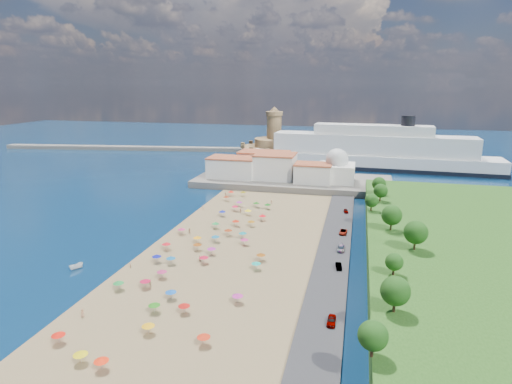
# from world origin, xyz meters

# --- Properties ---
(ground) EXTENTS (700.00, 700.00, 0.00)m
(ground) POSITION_xyz_m (0.00, 0.00, 0.00)
(ground) COLOR #071938
(ground) RESTS_ON ground
(terrace) EXTENTS (90.00, 36.00, 3.00)m
(terrace) POSITION_xyz_m (10.00, 73.00, 1.50)
(terrace) COLOR #59544C
(terrace) RESTS_ON ground
(jetty) EXTENTS (18.00, 70.00, 2.40)m
(jetty) POSITION_xyz_m (-12.00, 108.00, 1.20)
(jetty) COLOR #59544C
(jetty) RESTS_ON ground
(breakwater) EXTENTS (199.03, 34.77, 2.60)m
(breakwater) POSITION_xyz_m (-110.00, 153.00, 1.30)
(breakwater) COLOR #59544C
(breakwater) RESTS_ON ground
(waterfront_buildings) EXTENTS (57.00, 29.00, 11.00)m
(waterfront_buildings) POSITION_xyz_m (-3.05, 73.64, 7.88)
(waterfront_buildings) COLOR silver
(waterfront_buildings) RESTS_ON terrace
(domed_building) EXTENTS (16.00, 16.00, 15.00)m
(domed_building) POSITION_xyz_m (30.00, 71.00, 8.97)
(domed_building) COLOR silver
(domed_building) RESTS_ON terrace
(fortress) EXTENTS (40.00, 40.00, 32.40)m
(fortress) POSITION_xyz_m (-12.00, 138.00, 6.68)
(fortress) COLOR #997C4C
(fortress) RESTS_ON ground
(cruise_ship) EXTENTS (135.70, 26.62, 29.45)m
(cruise_ship) POSITION_xyz_m (46.08, 122.20, 8.72)
(cruise_ship) COLOR black
(cruise_ship) RESTS_ON ground
(beach_parasols) EXTENTS (31.35, 115.54, 2.20)m
(beach_parasols) POSITION_xyz_m (-0.67, -11.69, 2.15)
(beach_parasols) COLOR gray
(beach_parasols) RESTS_ON beach
(beachgoers) EXTENTS (24.21, 98.66, 1.87)m
(beachgoers) POSITION_xyz_m (-6.79, 3.22, 1.14)
(beachgoers) COLOR tan
(beachgoers) RESTS_ON beach
(moored_boats) EXTENTS (3.89, 34.80, 1.71)m
(moored_boats) POSITION_xyz_m (-29.40, -51.38, 0.81)
(moored_boats) COLOR white
(moored_boats) RESTS_ON ground
(parked_cars) EXTENTS (2.49, 79.80, 1.42)m
(parked_cars) POSITION_xyz_m (36.00, -6.63, 1.37)
(parked_cars) COLOR gray
(parked_cars) RESTS_ON promenade
(hillside_trees) EXTENTS (16.38, 106.20, 7.48)m
(hillside_trees) POSITION_xyz_m (48.33, -7.33, 10.03)
(hillside_trees) COLOR #382314
(hillside_trees) RESTS_ON hillside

